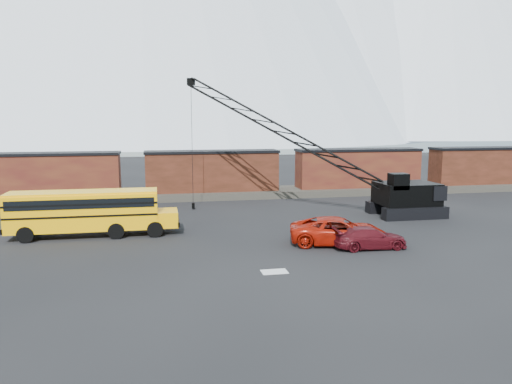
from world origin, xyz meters
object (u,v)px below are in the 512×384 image
(red_pickup, at_px, (339,231))
(maroon_suv, at_px, (370,238))
(school_bus, at_px, (89,211))
(crawler_crane, at_px, (289,135))

(red_pickup, height_order, maroon_suv, red_pickup)
(school_bus, distance_m, maroon_suv, 19.09)
(red_pickup, distance_m, maroon_suv, 2.04)
(red_pickup, xyz_separation_m, crawler_crane, (-0.39, 11.29, 5.84))
(school_bus, relative_size, maroon_suv, 2.47)
(crawler_crane, bearing_deg, school_bus, -159.96)
(school_bus, bearing_deg, maroon_suv, -21.00)
(school_bus, distance_m, crawler_crane, 17.58)
(school_bus, height_order, red_pickup, school_bus)
(school_bus, xyz_separation_m, red_pickup, (16.25, -5.51, -0.91))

